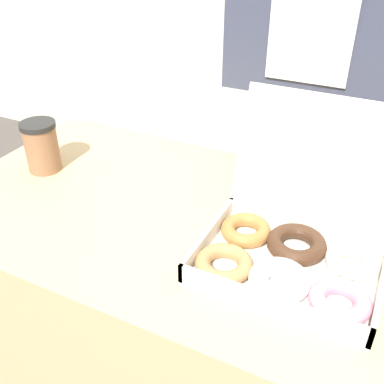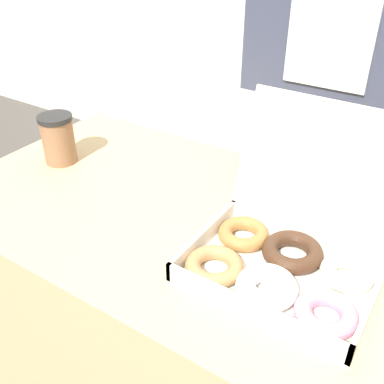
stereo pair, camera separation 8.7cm
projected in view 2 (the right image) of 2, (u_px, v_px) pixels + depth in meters
The scene contains 4 objects.
table at pixel (197, 335), 1.13m from camera, with size 1.13×0.60×0.73m.
donut_box at pixel (286, 254), 0.77m from camera, with size 0.34×0.32×0.26m.
coffee_cup at pixel (58, 139), 1.10m from camera, with size 0.08×0.08×0.12m.
person_customer at pixel (337, 70), 1.11m from camera, with size 0.43×0.24×1.69m.
Camera 2 is at (0.40, -0.64, 1.27)m, focal length 42.00 mm.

